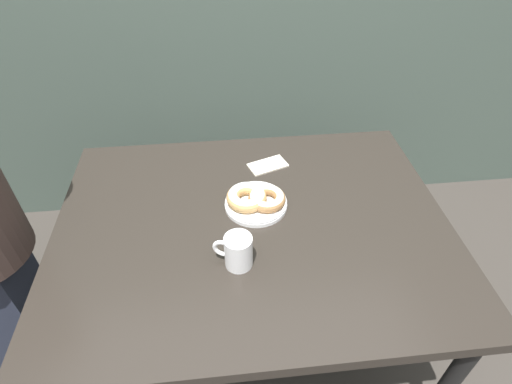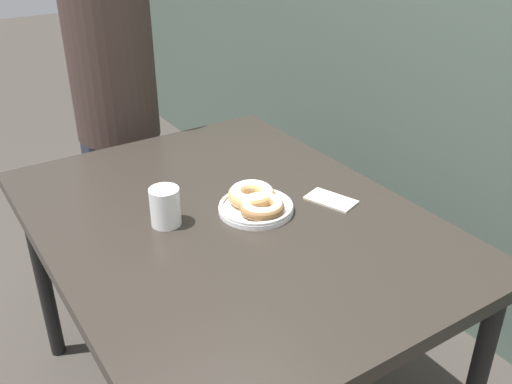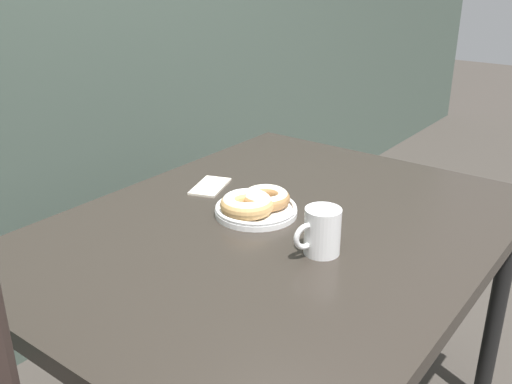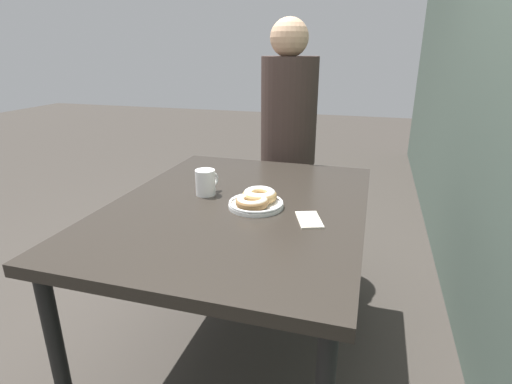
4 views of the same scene
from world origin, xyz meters
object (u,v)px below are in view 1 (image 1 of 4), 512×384
Objects in this scene: dining_table at (253,236)px; napkin at (268,165)px; coffee_mug at (238,251)px; donut_plate at (255,199)px.

napkin is (0.08, 0.29, 0.07)m from dining_table.
coffee_mug reaches higher than napkin.
donut_plate is (0.02, 0.08, 0.09)m from dining_table.
donut_plate reaches higher than dining_table.
napkin is at bearing 73.60° from dining_table.
dining_table is 0.31m from napkin.
dining_table is 5.08× the size of donut_plate.
coffee_mug is (-0.07, -0.23, 0.02)m from donut_plate.
coffee_mug reaches higher than dining_table.
coffee_mug is at bearing -107.71° from donut_plate.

